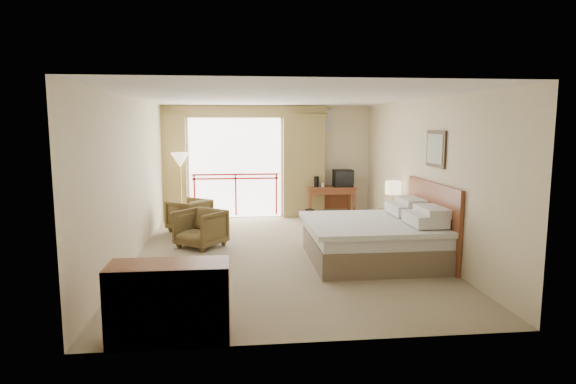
{
  "coord_description": "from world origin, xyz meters",
  "views": [
    {
      "loc": [
        -0.79,
        -8.18,
        2.25
      ],
      "look_at": [
        0.15,
        0.4,
        1.03
      ],
      "focal_mm": 30.0,
      "sensor_mm": 36.0,
      "label": 1
    }
  ],
  "objects": [
    {
      "name": "coffee_maker",
      "position": [
        1.13,
        3.17,
        0.88
      ],
      "size": [
        0.15,
        0.15,
        0.26
      ],
      "primitive_type": "cylinder",
      "rotation": [
        0.0,
        0.0,
        0.35
      ],
      "color": "black",
      "rests_on": "desk"
    },
    {
      "name": "wall_back",
      "position": [
        0.0,
        3.5,
        1.35
      ],
      "size": [
        5.0,
        0.0,
        5.0
      ],
      "primitive_type": "plane",
      "rotation": [
        1.57,
        0.0,
        0.0
      ],
      "color": "beige",
      "rests_on": "ground"
    },
    {
      "name": "hvac_vent",
      "position": [
        1.3,
        3.47,
        2.35
      ],
      "size": [
        0.5,
        0.04,
        0.5
      ],
      "primitive_type": "cube",
      "color": "silver",
      "rests_on": "wall_back"
    },
    {
      "name": "armchair_near",
      "position": [
        -1.45,
        0.62,
        0.0
      ],
      "size": [
        1.06,
        1.06,
        0.7
      ],
      "primitive_type": "imported",
      "rotation": [
        0.0,
        0.0,
        -0.67
      ],
      "color": "#4B3B1F",
      "rests_on": "floor"
    },
    {
      "name": "tv",
      "position": [
        1.78,
        3.16,
        0.96
      ],
      "size": [
        0.46,
        0.36,
        0.42
      ],
      "rotation": [
        0.0,
        0.0,
        0.28
      ],
      "color": "black",
      "rests_on": "desk"
    },
    {
      "name": "side_table",
      "position": [
        -1.87,
        1.38,
        0.35
      ],
      "size": [
        0.47,
        0.47,
        0.52
      ],
      "rotation": [
        0.0,
        0.0,
        0.32
      ],
      "color": "black",
      "rests_on": "floor"
    },
    {
      "name": "wall_front",
      "position": [
        0.0,
        -3.5,
        1.35
      ],
      "size": [
        5.0,
        0.0,
        5.0
      ],
      "primitive_type": "plane",
      "rotation": [
        -1.57,
        0.0,
        0.0
      ],
      "color": "beige",
      "rests_on": "ground"
    },
    {
      "name": "cup",
      "position": [
        1.28,
        3.12,
        0.8
      ],
      "size": [
        0.1,
        0.1,
        0.11
      ],
      "primitive_type": "cylinder",
      "rotation": [
        0.0,
        0.0,
        -0.36
      ],
      "color": "white",
      "rests_on": "desk"
    },
    {
      "name": "table_lamp",
      "position": [
        2.26,
        0.84,
        1.01
      ],
      "size": [
        0.31,
        0.31,
        0.54
      ],
      "rotation": [
        0.0,
        0.0,
        0.23
      ],
      "color": "tan",
      "rests_on": "nightstand"
    },
    {
      "name": "desk",
      "position": [
        1.48,
        3.22,
        0.59
      ],
      "size": [
        1.16,
        0.56,
        0.76
      ],
      "rotation": [
        0.0,
        0.0,
        -0.06
      ],
      "color": "brown",
      "rests_on": "floor"
    },
    {
      "name": "book",
      "position": [
        -1.87,
        1.38,
        0.52
      ],
      "size": [
        0.25,
        0.25,
        0.02
      ],
      "primitive_type": "imported",
      "rotation": [
        0.0,
        0.0,
        0.73
      ],
      "color": "white",
      "rests_on": "side_table"
    },
    {
      "name": "balcony_railing",
      "position": [
        -0.8,
        3.46,
        0.81
      ],
      "size": [
        2.09,
        0.03,
        1.02
      ],
      "color": "#B3100F",
      "rests_on": "wall_back"
    },
    {
      "name": "bed",
      "position": [
        1.5,
        -0.6,
        0.38
      ],
      "size": [
        2.13,
        2.06,
        0.97
      ],
      "color": "brown",
      "rests_on": "floor"
    },
    {
      "name": "dresser",
      "position": [
        -1.5,
        -3.28,
        0.41
      ],
      "size": [
        1.24,
        0.53,
        0.83
      ],
      "rotation": [
        0.0,
        0.0,
        0.07
      ],
      "color": "brown",
      "rests_on": "floor"
    },
    {
      "name": "valance",
      "position": [
        -0.8,
        3.38,
        2.55
      ],
      "size": [
        4.4,
        0.22,
        0.28
      ],
      "primitive_type": "cube",
      "color": "olive",
      "rests_on": "wall_back"
    },
    {
      "name": "floor_lamp",
      "position": [
        -2.04,
        2.87,
        1.39
      ],
      "size": [
        0.41,
        0.41,
        1.62
      ],
      "rotation": [
        0.0,
        0.0,
        -0.18
      ],
      "color": "tan",
      "rests_on": "floor"
    },
    {
      "name": "wall_left",
      "position": [
        -2.5,
        0.0,
        1.35
      ],
      "size": [
        0.0,
        7.0,
        7.0
      ],
      "primitive_type": "plane",
      "rotation": [
        1.57,
        0.0,
        1.57
      ],
      "color": "beige",
      "rests_on": "ground"
    },
    {
      "name": "curtain_right",
      "position": [
        0.85,
        3.35,
        1.25
      ],
      "size": [
        1.0,
        0.26,
        2.5
      ],
      "primitive_type": "cube",
      "color": "olive",
      "rests_on": "wall_back"
    },
    {
      "name": "floor",
      "position": [
        0.0,
        0.0,
        0.0
      ],
      "size": [
        7.0,
        7.0,
        0.0
      ],
      "primitive_type": "plane",
      "color": "gray",
      "rests_on": "ground"
    },
    {
      "name": "phone",
      "position": [
        2.21,
        0.64,
        0.63
      ],
      "size": [
        0.19,
        0.16,
        0.08
      ],
      "primitive_type": "cube",
      "rotation": [
        0.0,
        0.0,
        -0.16
      ],
      "color": "black",
      "rests_on": "nightstand"
    },
    {
      "name": "armchair_far",
      "position": [
        -1.79,
        2.01,
        0.0
      ],
      "size": [
        1.04,
        1.04,
        0.68
      ],
      "primitive_type": "imported",
      "rotation": [
        0.0,
        0.0,
        -2.23
      ],
      "color": "#4B3B1F",
      "rests_on": "floor"
    },
    {
      "name": "wastebasket",
      "position": [
        0.92,
        2.74,
        0.14
      ],
      "size": [
        0.25,
        0.25,
        0.28
      ],
      "primitive_type": "cylinder",
      "rotation": [
        0.0,
        0.0,
        0.1
      ],
      "color": "black",
      "rests_on": "floor"
    },
    {
      "name": "wall_right",
      "position": [
        2.5,
        0.0,
        1.35
      ],
      "size": [
        0.0,
        7.0,
        7.0
      ],
      "primitive_type": "plane",
      "rotation": [
        1.57,
        0.0,
        -1.57
      ],
      "color": "beige",
      "rests_on": "ground"
    },
    {
      "name": "headboard",
      "position": [
        2.46,
        -0.6,
        0.65
      ],
      "size": [
        0.06,
        2.1,
        1.3
      ],
      "primitive_type": "cube",
      "color": "brown",
      "rests_on": "wall_right"
    },
    {
      "name": "framed_art",
      "position": [
        2.47,
        -0.6,
        1.85
      ],
      "size": [
        0.04,
        0.72,
        0.6
      ],
      "color": "black",
      "rests_on": "wall_right"
    },
    {
      "name": "nightstand",
      "position": [
        2.26,
        0.79,
        0.3
      ],
      "size": [
        0.45,
        0.53,
        0.59
      ],
      "primitive_type": "cube",
      "rotation": [
        0.0,
        0.0,
        0.08
      ],
      "color": "brown",
      "rests_on": "floor"
    },
    {
      "name": "curtain_left",
      "position": [
        -2.45,
        3.35,
        1.25
      ],
      "size": [
        1.0,
        0.26,
        2.5
      ],
      "primitive_type": "cube",
      "color": "olive",
      "rests_on": "wall_back"
    },
    {
      "name": "ceiling",
      "position": [
        0.0,
        0.0,
        2.7
      ],
      "size": [
        7.0,
        7.0,
        0.0
      ],
      "primitive_type": "plane",
      "rotation": [
        3.14,
        0.0,
        0.0
      ],
      "color": "white",
      "rests_on": "wall_back"
    },
    {
      "name": "balcony_door",
      "position": [
        -0.8,
        3.48,
        1.2
      ],
      "size": [
        2.4,
        0.0,
        2.4
      ],
      "primitive_type": "plane",
      "rotation": [
        1.57,
        0.0,
        0.0
      ],
      "color": "white",
      "rests_on": "wall_back"
    }
  ]
}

